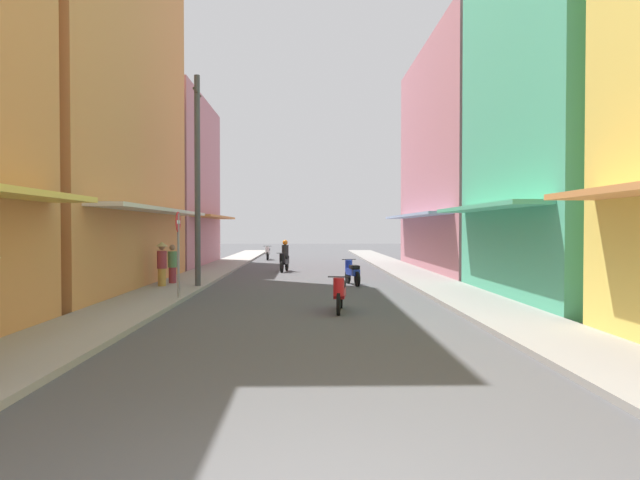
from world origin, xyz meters
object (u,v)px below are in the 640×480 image
motorbike_blue (352,272)px  motorbike_white (268,252)px  pedestrian_far (172,266)px  utility_pole (197,180)px  motorbike_black (284,258)px  street_sign_no_entry (178,244)px  pedestrian_crossing (162,263)px  motorbike_red (340,293)px

motorbike_blue → motorbike_white: 17.78m
motorbike_blue → pedestrian_far: (-6.75, -0.35, 0.27)m
utility_pole → motorbike_white: bearing=86.4°
motorbike_black → street_sign_no_entry: size_ratio=0.68×
pedestrian_crossing → pedestrian_far: pedestrian_crossing is taller
motorbike_black → motorbike_red: bearing=-81.8°
motorbike_white → pedestrian_far: pedestrian_far is taller
motorbike_black → motorbike_white: size_ratio=0.99×
motorbike_black → motorbike_red: 13.77m
motorbike_blue → motorbike_black: bearing=113.3°
motorbike_white → motorbike_black: bearing=-81.5°
motorbike_red → utility_pole: utility_pole is taller
motorbike_red → motorbike_white: size_ratio=1.00×
motorbike_red → pedestrian_crossing: (-5.99, 5.55, 0.45)m
motorbike_black → pedestrian_crossing: pedestrian_crossing is taller
motorbike_red → pedestrian_crossing: bearing=137.2°
pedestrian_crossing → pedestrian_far: 1.12m
motorbike_white → street_sign_no_entry: 22.17m
motorbike_black → pedestrian_crossing: 9.02m
motorbike_red → street_sign_no_entry: (-4.63, 2.12, 1.21)m
pedestrian_far → street_sign_no_entry: street_sign_no_entry is taller
pedestrian_crossing → street_sign_no_entry: street_sign_no_entry is taller
motorbike_black → street_sign_no_entry: street_sign_no_entry is taller
pedestrian_crossing → pedestrian_far: (0.11, 1.10, -0.18)m
street_sign_no_entry → pedestrian_far: bearing=105.3°
motorbike_blue → utility_pole: (-5.60, -1.42, 3.36)m
motorbike_blue → street_sign_no_entry: street_sign_no_entry is taller
motorbike_blue → street_sign_no_entry: bearing=-138.3°
motorbike_black → street_sign_no_entry: 11.86m
pedestrian_crossing → utility_pole: bearing=1.8°
motorbike_white → utility_pole: utility_pole is taller
motorbike_red → motorbike_blue: (0.87, 7.01, 0.00)m
pedestrian_far → utility_pole: size_ratio=0.21×
motorbike_blue → pedestrian_far: size_ratio=1.15×
pedestrian_far → street_sign_no_entry: (1.25, -4.54, 0.94)m
motorbike_black → utility_pole: utility_pole is taller
motorbike_white → pedestrian_crossing: size_ratio=1.07×
motorbike_blue → motorbike_white: bearing=104.4°
motorbike_white → utility_pole: 18.97m
pedestrian_far → utility_pole: (1.15, -1.07, 3.09)m
motorbike_blue → utility_pole: utility_pole is taller
motorbike_red → street_sign_no_entry: 5.23m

